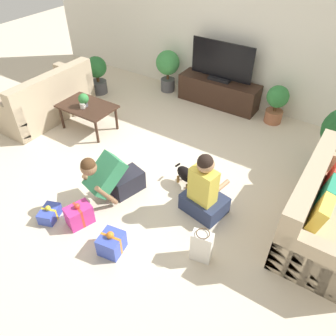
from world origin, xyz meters
TOP-DOWN VIEW (x-y plane):
  - ground_plane at (0.00, 0.00)m, footprint 16.00×16.00m
  - wall_back at (0.00, 2.63)m, footprint 8.40×0.06m
  - sofa_left at (-2.41, 0.25)m, footprint 0.87×1.70m
  - sofa_right at (2.41, 0.20)m, footprint 0.87×1.70m
  - coffee_table at (-1.48, 0.36)m, footprint 0.92×0.60m
  - tv_console at (-0.03, 2.34)m, footprint 1.52×0.43m
  - tv at (-0.03, 2.34)m, footprint 1.18×0.20m
  - potted_plant_corner_left at (-2.26, 1.46)m, footprint 0.40×0.40m
  - potted_plant_back_right at (1.08, 2.29)m, footprint 0.37×0.37m
  - potted_plant_back_left at (-1.15, 2.29)m, footprint 0.47×0.47m
  - person_kneeling at (-0.04, -0.70)m, footprint 0.50×0.83m
  - person_sitting at (1.07, -0.28)m, footprint 0.59×0.54m
  - dog at (0.68, 0.00)m, footprint 0.50×0.29m
  - gift_box_a at (-0.10, -1.27)m, footprint 0.29×0.35m
  - gift_box_b at (0.50, -1.37)m, footprint 0.29×0.31m
  - gift_box_c at (-0.46, -1.42)m, footprint 0.27×0.33m
  - gift_bag_a at (1.39, -0.91)m, footprint 0.25×0.17m
  - mug at (-1.46, 0.26)m, footprint 0.12×0.08m
  - tabletop_plant at (-1.49, 0.33)m, footprint 0.17×0.17m

SIDE VIEW (x-z plane):
  - ground_plane at x=0.00m, z-range 0.00..0.00m
  - gift_box_c at x=-0.46m, z-range -0.03..0.18m
  - gift_box_b at x=0.50m, z-range -0.03..0.28m
  - gift_box_a at x=-0.10m, z-range -0.03..0.30m
  - dog at x=0.68m, z-range 0.04..0.36m
  - gift_bag_a at x=1.39m, z-range -0.01..0.42m
  - tv_console at x=-0.03m, z-range 0.00..0.49m
  - sofa_left at x=-2.41m, z-range -0.12..0.74m
  - sofa_right at x=2.41m, z-range -0.12..0.75m
  - person_sitting at x=1.07m, z-range -0.12..0.80m
  - person_kneeling at x=-0.04m, z-range -0.05..0.74m
  - potted_plant_back_right at x=1.08m, z-range 0.05..0.73m
  - coffee_table at x=-1.48m, z-range 0.17..0.61m
  - potted_plant_corner_left at x=-2.26m, z-range 0.05..0.79m
  - mug at x=-1.46m, z-range 0.44..0.53m
  - potted_plant_back_left at x=-1.15m, z-range 0.10..0.92m
  - tabletop_plant at x=-1.49m, z-range 0.45..0.68m
  - tv at x=-0.03m, z-range 0.45..1.15m
  - wall_back at x=0.00m, z-range 0.00..2.60m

